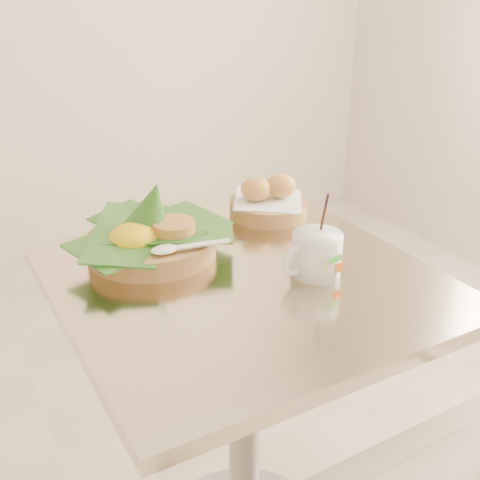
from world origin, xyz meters
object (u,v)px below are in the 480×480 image
cafe_table (244,369)px  rice_basket (151,235)px  bread_basket (268,201)px  coffee_mug (316,253)px

cafe_table → rice_basket: 0.34m
cafe_table → rice_basket: size_ratio=2.25×
cafe_table → bread_basket: bearing=51.7°
cafe_table → bread_basket: (0.20, 0.25, 0.26)m
cafe_table → bread_basket: bread_basket is taller
cafe_table → rice_basket: bearing=125.1°
rice_basket → coffee_mug: (0.25, -0.23, 0.00)m
rice_basket → bread_basket: size_ratio=1.52×
coffee_mug → cafe_table: bearing=156.7°
rice_basket → coffee_mug: coffee_mug is taller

